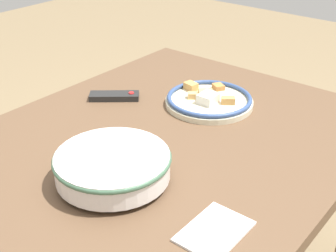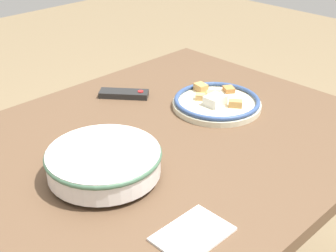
% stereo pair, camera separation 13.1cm
% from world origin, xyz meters
% --- Properties ---
extents(dining_table, '(1.26, 0.98, 0.72)m').
position_xyz_m(dining_table, '(0.00, 0.00, 0.64)').
color(dining_table, brown).
rests_on(dining_table, ground_plane).
extents(noodle_bowl, '(0.29, 0.29, 0.07)m').
position_xyz_m(noodle_bowl, '(-0.22, -0.03, 0.76)').
color(noodle_bowl, silver).
rests_on(noodle_bowl, dining_table).
extents(food_plate, '(0.28, 0.28, 0.05)m').
position_xyz_m(food_plate, '(0.28, 0.03, 0.73)').
color(food_plate, beige).
rests_on(food_plate, dining_table).
extents(tv_remote, '(0.14, 0.16, 0.02)m').
position_xyz_m(tv_remote, '(0.12, 0.30, 0.73)').
color(tv_remote, black).
rests_on(tv_remote, dining_table).
extents(folded_napkin, '(0.16, 0.11, 0.01)m').
position_xyz_m(folded_napkin, '(-0.22, -0.33, 0.72)').
color(folded_napkin, white).
rests_on(folded_napkin, dining_table).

